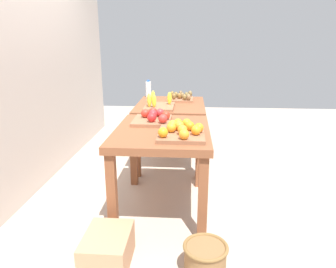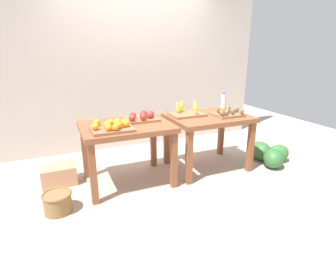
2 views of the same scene
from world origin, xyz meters
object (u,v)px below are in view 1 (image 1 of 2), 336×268
object	(u,v)px
banana_crate	(158,105)
wicker_basket	(205,258)
apple_bin	(154,118)
cardboard_produce_box	(108,249)
display_table_left	(162,141)
watermelon_pile	(190,132)
orange_bin	(182,131)
water_bottle	(148,89)
display_table_right	(171,113)
kiwi_bin	(181,98)

from	to	relation	value
banana_crate	wicker_basket	world-z (taller)	banana_crate
banana_crate	wicker_basket	bearing A→B (deg)	-164.42
apple_bin	cardboard_produce_box	distance (m)	1.23
apple_bin	banana_crate	world-z (taller)	banana_crate
display_table_left	banana_crate	distance (m)	0.88
apple_bin	cardboard_produce_box	size ratio (longest dim) A/B	1.00
apple_bin	watermelon_pile	distance (m)	1.96
watermelon_pile	display_table_left	bearing A→B (deg)	173.33
display_table_left	orange_bin	xyz separation A→B (m)	(-0.20, -0.17, 0.15)
display_table_left	watermelon_pile	size ratio (longest dim) A/B	1.51
water_bottle	watermelon_pile	xyz separation A→B (m)	(0.46, -0.57, -0.71)
cardboard_produce_box	water_bottle	bearing A→B (deg)	0.65
display_table_right	orange_bin	distance (m)	1.34
display_table_left	wicker_basket	distance (m)	1.04
apple_bin	display_table_left	bearing A→B (deg)	-156.35
orange_bin	banana_crate	xyz separation A→B (m)	(1.05, 0.29, -0.00)
display_table_right	cardboard_produce_box	distance (m)	2.00
display_table_left	kiwi_bin	size ratio (longest dim) A/B	2.81
watermelon_pile	wicker_basket	xyz separation A→B (m)	(-2.87, -0.11, -0.02)
orange_bin	kiwi_bin	size ratio (longest dim) A/B	1.21
display_table_left	wicker_basket	size ratio (longest dim) A/B	3.55
display_table_right	orange_bin	xyz separation A→B (m)	(-1.32, -0.17, 0.15)
kiwi_bin	water_bottle	size ratio (longest dim) A/B	1.64
apple_bin	cardboard_produce_box	bearing A→B (deg)	168.70
water_bottle	banana_crate	bearing A→B (deg)	-163.99
cardboard_produce_box	watermelon_pile	bearing A→B (deg)	-10.77
kiwi_bin	cardboard_produce_box	xyz separation A→B (m)	(-2.13, 0.41, -0.66)
apple_bin	kiwi_bin	xyz separation A→B (m)	(1.11, -0.21, -0.01)
display_table_left	cardboard_produce_box	bearing A→B (deg)	159.24
banana_crate	kiwi_bin	world-z (taller)	banana_crate
orange_bin	wicker_basket	size ratio (longest dim) A/B	1.53
apple_bin	water_bottle	distance (m)	1.37
orange_bin	watermelon_pile	xyz separation A→B (m)	(2.24, -0.07, -0.65)
banana_crate	display_table_left	bearing A→B (deg)	-172.00
display_table_left	water_bottle	bearing A→B (deg)	11.72
kiwi_bin	watermelon_pile	world-z (taller)	kiwi_bin
kiwi_bin	water_bottle	bearing A→B (deg)	61.63
watermelon_pile	banana_crate	bearing A→B (deg)	163.15
watermelon_pile	orange_bin	bearing A→B (deg)	178.27
cardboard_produce_box	orange_bin	bearing A→B (deg)	-38.47
banana_crate	display_table_right	bearing A→B (deg)	-24.47
orange_bin	apple_bin	bearing A→B (deg)	32.54
display_table_left	water_bottle	world-z (taller)	water_bottle
orange_bin	kiwi_bin	xyz separation A→B (m)	(1.54, 0.06, -0.01)
apple_bin	banana_crate	xyz separation A→B (m)	(0.63, 0.02, -0.00)
display_table_left	banana_crate	xyz separation A→B (m)	(0.86, 0.12, 0.15)
banana_crate	kiwi_bin	distance (m)	0.54
kiwi_bin	cardboard_produce_box	bearing A→B (deg)	169.00
display_table_left	orange_bin	distance (m)	0.30
wicker_basket	cardboard_produce_box	bearing A→B (deg)	86.48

